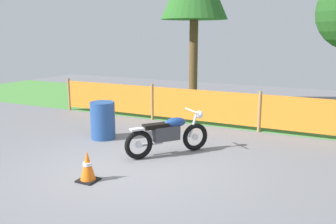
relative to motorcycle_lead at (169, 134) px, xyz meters
name	(u,v)px	position (x,y,z in m)	size (l,w,h in m)	color
ground	(136,166)	(-0.26, -0.88, -0.44)	(24.00, 24.00, 0.02)	slate
grass_verge	(229,108)	(-0.26, 5.17, -0.43)	(24.00, 5.12, 0.01)	#4C8C3D
barrier_fence	(202,106)	(-0.26, 2.61, 0.11)	(9.33, 0.08, 1.05)	#997547
motorcycle_lead	(169,134)	(0.00, 0.00, 0.00)	(1.24, 1.55, 0.89)	black
traffic_cone	(88,166)	(-0.61, -1.86, -0.17)	(0.32, 0.32, 0.53)	black
spare_drum	(103,120)	(-1.93, 0.38, 0.01)	(0.58, 0.58, 0.88)	navy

